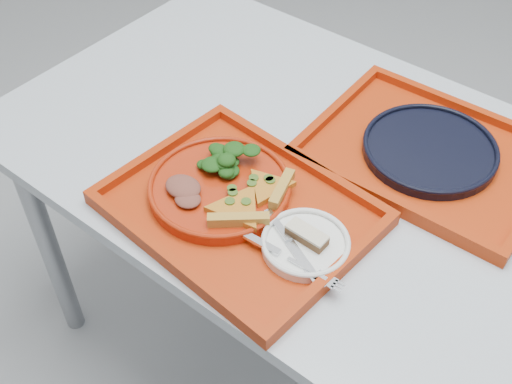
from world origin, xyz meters
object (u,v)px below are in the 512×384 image
Objects in this scene: tray_main at (239,211)px; dessert_bar at (307,235)px; dinner_plate at (220,189)px; navy_plate at (430,150)px; tray_far at (428,156)px.

dessert_bar reaches higher than tray_main.
dinner_plate is 0.42m from navy_plate.
navy_plate is at bearing 53.15° from dinner_plate.
tray_main is 1.73× the size of dinner_plate.
navy_plate is 3.53× the size of dessert_bar.
navy_plate is (0.00, 0.00, 0.01)m from tray_far.
tray_main is at bearing -121.06° from tray_far.
tray_far is at bearing 82.04° from dessert_bar.
dinner_plate is 1.00× the size of navy_plate.
navy_plate reaches higher than tray_far.
tray_main is at bearing -10.30° from dinner_plate.
tray_main is 1.00× the size of tray_far.
navy_plate is at bearing 82.04° from dessert_bar.
tray_main and tray_far have the same top height.
tray_far is at bearing 53.15° from dinner_plate.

